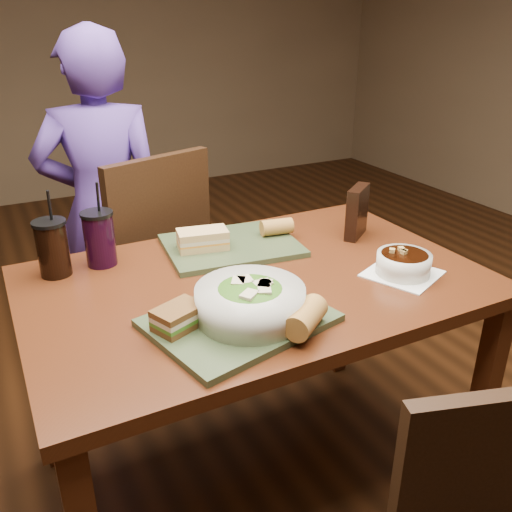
# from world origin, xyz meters

# --- Properties ---
(ground) EXTENTS (6.00, 6.00, 0.00)m
(ground) POSITION_xyz_m (0.00, 0.00, 0.00)
(ground) COLOR #381C0B
(ground) RESTS_ON ground
(dining_table) EXTENTS (1.30, 0.85, 0.75)m
(dining_table) POSITION_xyz_m (0.00, 0.00, 0.66)
(dining_table) COLOR #49210E
(dining_table) RESTS_ON ground
(chair_far) EXTENTS (0.54, 0.55, 1.00)m
(chair_far) POSITION_xyz_m (-0.10, 0.67, 0.55)
(chair_far) COLOR black
(chair_far) RESTS_ON ground
(diner) EXTENTS (0.58, 0.44, 1.43)m
(diner) POSITION_xyz_m (-0.23, 0.90, 0.71)
(diner) COLOR #50328B
(diner) RESTS_ON ground
(tray_near) EXTENTS (0.48, 0.40, 0.02)m
(tray_near) POSITION_xyz_m (-0.15, -0.20, 0.76)
(tray_near) COLOR #344227
(tray_near) RESTS_ON dining_table
(tray_far) EXTENTS (0.45, 0.37, 0.02)m
(tray_far) POSITION_xyz_m (0.03, 0.23, 0.76)
(tray_far) COLOR #344227
(tray_far) RESTS_ON dining_table
(salad_bowl) EXTENTS (0.27, 0.27, 0.09)m
(salad_bowl) POSITION_xyz_m (-0.13, -0.21, 0.81)
(salad_bowl) COLOR silver
(salad_bowl) RESTS_ON tray_near
(soup_bowl) EXTENTS (0.25, 0.25, 0.08)m
(soup_bowl) POSITION_xyz_m (0.39, -0.18, 0.79)
(soup_bowl) COLOR white
(soup_bowl) RESTS_ON dining_table
(sandwich_near) EXTENTS (0.14, 0.12, 0.05)m
(sandwich_near) POSITION_xyz_m (-0.30, -0.18, 0.80)
(sandwich_near) COLOR #593819
(sandwich_near) RESTS_ON tray_near
(sandwich_far) EXTENTS (0.17, 0.11, 0.06)m
(sandwich_far) POSITION_xyz_m (-0.07, 0.23, 0.80)
(sandwich_far) COLOR tan
(sandwich_far) RESTS_ON tray_far
(baguette_near) EXTENTS (0.14, 0.13, 0.06)m
(baguette_near) POSITION_xyz_m (-0.04, -0.33, 0.80)
(baguette_near) COLOR #AD7533
(baguette_near) RESTS_ON tray_near
(baguette_far) EXTENTS (0.11, 0.07, 0.05)m
(baguette_far) POSITION_xyz_m (0.20, 0.23, 0.79)
(baguette_far) COLOR #AD7533
(baguette_far) RESTS_ON tray_far
(cup_cola) EXTENTS (0.10, 0.10, 0.26)m
(cup_cola) POSITION_xyz_m (-0.51, 0.29, 0.83)
(cup_cola) COLOR black
(cup_cola) RESTS_ON dining_table
(cup_berry) EXTENTS (0.10, 0.10, 0.26)m
(cup_berry) POSITION_xyz_m (-0.37, 0.30, 0.84)
(cup_berry) COLOR black
(cup_berry) RESTS_ON dining_table
(chip_bag) EXTENTS (0.13, 0.11, 0.17)m
(chip_bag) POSITION_xyz_m (0.45, 0.13, 0.84)
(chip_bag) COLOR black
(chip_bag) RESTS_ON dining_table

